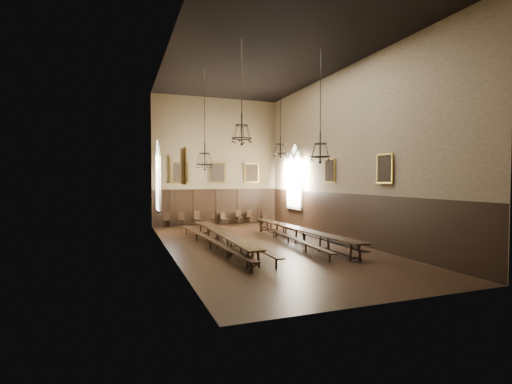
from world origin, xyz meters
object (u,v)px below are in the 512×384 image
chair_7 (265,219)px  chandelier_front_right (320,150)px  table_left (223,240)px  chair_6 (251,219)px  bench_left_outer (210,242)px  table_right (300,236)px  chandelier_back_left (205,159)px  bench_right_inner (288,239)px  chair_1 (182,222)px  chair_2 (198,221)px  chair_5 (239,220)px  bench_right_outer (305,236)px  chandelier_front_left (242,132)px  chair_0 (167,223)px  bench_left_inner (235,240)px  chair_3 (212,221)px  chandelier_back_right (280,148)px  chair_4 (224,221)px

chair_7 → chandelier_front_right: bearing=-96.3°
table_left → chandelier_front_right: size_ratio=1.93×
chair_6 → bench_left_outer: bearing=-140.3°
table_right → chandelier_back_left: chandelier_back_left is taller
bench_right_inner → chair_1: 9.49m
chandelier_back_left → chair_2: bearing=82.3°
chair_2 → chair_5: chair_2 is taller
bench_right_outer → chair_5: chair_5 is taller
bench_left_outer → chandelier_front_left: (0.85, -2.13, 4.89)m
chair_6 → chandelier_front_left: 12.48m
chair_5 → chair_6: same height
bench_right_outer → chair_0: size_ratio=10.62×
chair_5 → chandelier_front_left: size_ratio=0.24×
chandelier_front_right → table_right: bearing=86.9°
bench_right_outer → chair_5: bearing=96.2°
bench_right_inner → chandelier_front_right: 4.83m
chair_1 → chair_5: (4.11, 0.00, 0.01)m
bench_right_inner → chair_5: bearing=88.7°
chair_5 → chair_6: bearing=-15.5°
bench_left_inner → chandelier_front_right: 5.87m
chair_3 → chair_7: bearing=20.7°
chair_1 → chair_5: 4.11m
chair_6 → chandelier_front_right: (-0.53, -10.80, 4.23)m
bench_right_outer → chair_1: 9.70m
chandelier_back_left → chandelier_front_right: 6.31m
chair_3 → chandelier_front_right: bearing=-58.5°
chair_0 → chair_6: chair_6 is taller
bench_right_outer → chandelier_back_right: size_ratio=2.40×
bench_left_outer → bench_right_inner: (3.96, -0.04, -0.03)m
chair_2 → table_left: bearing=-105.0°
chair_1 → chair_6: (4.97, -0.04, 0.01)m
chair_0 → chair_3: size_ratio=1.03×
chair_2 → bench_left_outer: bearing=-109.0°
chair_3 → chandelier_back_left: bearing=-87.6°
chandelier_front_left → chandelier_back_right: bearing=51.2°
bench_right_inner → chair_5: chair_5 is taller
chandelier_front_right → bench_left_inner: bearing=142.3°
bench_left_inner → chair_7: (4.89, 8.38, -0.04)m
bench_left_outer → chair_0: 8.57m
chair_6 → chandelier_back_left: (-4.70, -6.08, 4.01)m
chair_7 → chair_2: bearing=-177.0°
chair_5 → chandelier_front_right: size_ratio=0.21×
bench_left_outer → chair_4: 9.15m
chandelier_front_left → chandelier_front_right: same height
chair_0 → chandelier_back_left: 7.34m
table_left → chair_0: chair_0 is taller
table_left → chair_1: (-0.56, 8.55, -0.07)m
bench_right_inner → chair_2: 9.09m
chair_7 → chair_5: bearing=-176.9°
chandelier_back_right → chandelier_front_left: (-3.90, -4.85, 0.18)m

